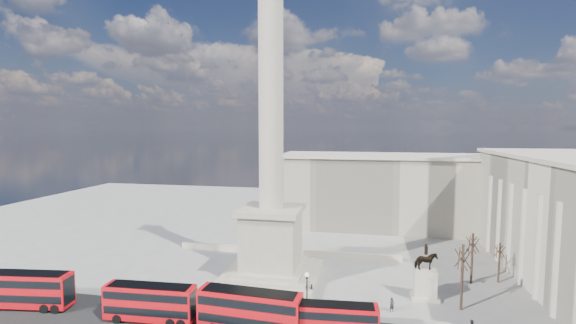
# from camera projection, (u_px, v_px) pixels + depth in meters

# --- Properties ---
(ground) EXTENTS (180.00, 180.00, 0.00)m
(ground) POSITION_uv_depth(u_px,v_px,m) (263.00, 292.00, 53.13)
(ground) COLOR gray
(ground) RESTS_ON ground
(nelsons_column) EXTENTS (14.00, 14.00, 49.85)m
(nelsons_column) POSITION_uv_depth(u_px,v_px,m) (271.00, 193.00, 56.88)
(nelsons_column) COLOR #AEA691
(nelsons_column) RESTS_ON ground
(balustrade_wall) EXTENTS (40.00, 0.60, 1.10)m
(balustrade_wall) POSITION_uv_depth(u_px,v_px,m) (286.00, 252.00, 68.71)
(balustrade_wall) COLOR beige
(balustrade_wall) RESTS_ON ground
(building_northeast) EXTENTS (51.00, 17.00, 16.60)m
(building_northeast) POSITION_uv_depth(u_px,v_px,m) (393.00, 191.00, 87.55)
(building_northeast) COLOR beige
(building_northeast) RESTS_ON ground
(red_bus_a) EXTENTS (10.80, 3.03, 4.34)m
(red_bus_a) POSITION_uv_depth(u_px,v_px,m) (151.00, 302.00, 44.91)
(red_bus_a) COLOR red
(red_bus_a) RESTS_ON ground
(red_bus_b) EXTENTS (11.75, 3.38, 4.71)m
(red_bus_b) POSITION_uv_depth(u_px,v_px,m) (250.00, 311.00, 42.41)
(red_bus_b) COLOR red
(red_bus_b) RESTS_ON ground
(red_bus_c) EXTENTS (9.89, 2.98, 3.95)m
(red_bus_c) POSITION_uv_depth(u_px,v_px,m) (332.00, 321.00, 40.90)
(red_bus_c) COLOR red
(red_bus_c) RESTS_ON ground
(red_bus_e) EXTENTS (11.46, 3.94, 4.55)m
(red_bus_e) POSITION_uv_depth(u_px,v_px,m) (27.00, 289.00, 48.17)
(red_bus_e) COLOR red
(red_bus_e) RESTS_ON ground
(victorian_lamp) EXTENTS (0.52, 0.52, 6.01)m
(victorian_lamp) POSITION_uv_depth(u_px,v_px,m) (307.00, 293.00, 44.34)
(victorian_lamp) COLOR black
(victorian_lamp) RESTS_ON ground
(equestrian_statue) EXTENTS (3.51, 2.63, 7.43)m
(equestrian_statue) POSITION_uv_depth(u_px,v_px,m) (425.00, 280.00, 50.84)
(equestrian_statue) COLOR beige
(equestrian_statue) RESTS_ON ground
(bare_tree_near) EXTENTS (2.00, 2.00, 8.73)m
(bare_tree_near) POSITION_uv_depth(u_px,v_px,m) (463.00, 256.00, 47.27)
(bare_tree_near) COLOR #332319
(bare_tree_near) RESTS_ON ground
(bare_tree_mid) EXTENTS (1.63, 1.63, 6.19)m
(bare_tree_mid) POSITION_uv_depth(u_px,v_px,m) (500.00, 250.00, 55.97)
(bare_tree_mid) COLOR #332319
(bare_tree_mid) RESTS_ON ground
(bare_tree_far) EXTENTS (1.91, 1.91, 7.81)m
(bare_tree_far) POSITION_uv_depth(u_px,v_px,m) (473.00, 242.00, 55.41)
(bare_tree_far) COLOR #332319
(bare_tree_far) RESTS_ON ground
(pedestrian_walking) EXTENTS (0.79, 0.71, 1.80)m
(pedestrian_walking) POSITION_uv_depth(u_px,v_px,m) (392.00, 305.00, 47.24)
(pedestrian_walking) COLOR black
(pedestrian_walking) RESTS_ON ground
(pedestrian_crossing) EXTENTS (0.50, 0.98, 1.61)m
(pedestrian_crossing) POSITION_uv_depth(u_px,v_px,m) (312.00, 290.00, 51.81)
(pedestrian_crossing) COLOR black
(pedestrian_crossing) RESTS_ON ground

